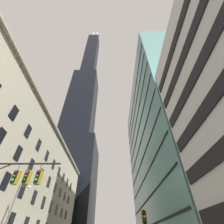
# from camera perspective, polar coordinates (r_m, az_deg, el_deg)

# --- Properties ---
(station_building) EXTENTS (15.23, 63.55, 24.82)m
(station_building) POSITION_cam_1_polar(r_m,az_deg,el_deg) (42.74, -33.77, -20.62)
(station_building) COLOR #B2A88E
(station_building) RESTS_ON ground
(dark_skyscraper) EXTENTS (29.12, 29.12, 232.49)m
(dark_skyscraper) POSITION_cam_1_polar(r_m,az_deg,el_deg) (111.71, -12.50, -2.95)
(dark_skyscraper) COLOR black
(dark_skyscraper) RESTS_ON ground
(glass_office_midrise) EXTENTS (15.60, 40.28, 42.27)m
(glass_office_midrise) POSITION_cam_1_polar(r_m,az_deg,el_deg) (42.51, 20.79, -11.43)
(glass_office_midrise) COLOR slate
(glass_office_midrise) RESTS_ON ground
(traffic_signal_mast) EXTENTS (6.79, 0.63, 6.76)m
(traffic_signal_mast) POSITION_cam_1_polar(r_m,az_deg,el_deg) (15.01, -35.05, -21.93)
(traffic_signal_mast) COLOR black
(traffic_signal_mast) RESTS_ON sidewalk_left
(traffic_light_near_right) EXTENTS (0.40, 0.63, 3.75)m
(traffic_light_near_right) POSITION_cam_1_polar(r_m,az_deg,el_deg) (16.20, 12.38, -35.54)
(traffic_light_near_right) COLOR black
(traffic_light_near_right) RESTS_ON sidewalk_right
(street_lamppost) EXTENTS (1.78, 0.32, 7.73)m
(street_lamppost) POSITION_cam_1_polar(r_m,az_deg,el_deg) (26.49, -34.18, -29.12)
(street_lamppost) COLOR #47474C
(street_lamppost) RESTS_ON sidewalk_left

